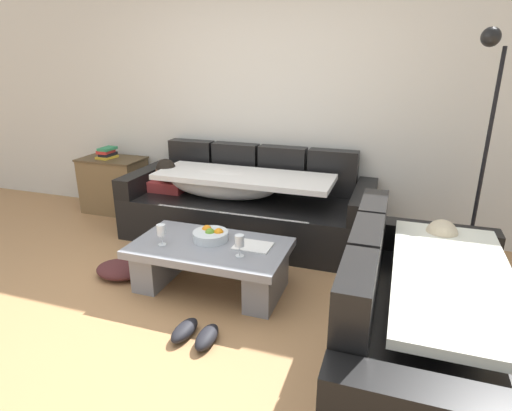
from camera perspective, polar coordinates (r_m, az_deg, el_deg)
ground_plane at (r=3.10m, az=-12.17°, el=-15.51°), size 14.00×14.00×0.00m
back_wall at (r=4.53m, az=0.86°, el=14.32°), size 9.00×0.10×2.70m
couch_along_wall at (r=4.27m, az=-1.68°, el=-0.06°), size 2.43×0.92×0.88m
couch_near_window at (r=2.65m, az=21.71°, el=-14.61°), size 0.92×1.85×0.88m
coffee_table at (r=3.38m, az=-6.09°, el=-7.38°), size 1.20×0.68×0.38m
fruit_bowl at (r=3.38m, az=-6.05°, el=-3.94°), size 0.28×0.28×0.10m
wine_glass_near_left at (r=3.32m, az=-12.56°, el=-3.33°), size 0.07×0.07×0.17m
wine_glass_near_right at (r=3.06m, az=-2.22°, el=-4.85°), size 0.07×0.07×0.17m
open_magazine at (r=3.26m, az=-0.42°, el=-5.43°), size 0.28×0.21×0.01m
side_cabinet at (r=5.27m, az=-18.40°, el=2.63°), size 0.72×0.44×0.64m
book_stack_on_cabinet at (r=5.20m, az=-19.29°, el=6.65°), size 0.19×0.23×0.12m
floor_lamp at (r=3.83m, az=27.88°, el=7.60°), size 0.33×0.31×1.95m
pair_of_shoes at (r=2.92m, az=-8.08°, el=-16.59°), size 0.30×0.29×0.09m
crumpled_garment at (r=3.79m, az=-17.79°, el=-8.15°), size 0.41×0.34×0.12m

